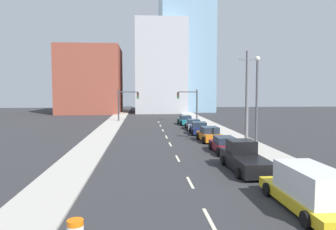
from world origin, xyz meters
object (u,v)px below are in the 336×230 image
Objects in this scene: utility_pole_right_mid at (247,97)px; sedan_navy at (199,129)px; sedan_orange at (210,135)px; traffic_signal_left at (125,101)px; sedan_gray at (193,125)px; traffic_signal_right at (191,101)px; box_truck_yellow at (309,190)px; sedan_maroon at (225,145)px; sedan_teal at (185,120)px; pickup_truck_black at (244,159)px; street_lamp at (257,96)px.

utility_pole_right_mid is 2.12× the size of sedan_navy.
utility_pole_right_mid is 5.78m from sedan_orange.
traffic_signal_left is 1.20× the size of sedan_gray.
box_truck_yellow is (-1.08, -42.62, -2.60)m from traffic_signal_right.
sedan_maroon is (-1.38, -28.87, -2.90)m from traffic_signal_right.
traffic_signal_right is 1.18× the size of sedan_teal.
sedan_orange reaches higher than sedan_gray.
traffic_signal_left is 1.28× the size of sedan_navy.
box_truck_yellow is (-2.64, -16.97, -3.73)m from utility_pole_right_mid.
traffic_signal_left is 30.70m from sedan_maroon.
box_truck_yellow is 1.06× the size of pickup_truck_black.
sedan_teal is (-0.62, 37.05, -0.27)m from box_truck_yellow.
box_truck_yellow is 19.97m from sedan_orange.
sedan_navy reaches higher than sedan_teal.
pickup_truck_black is 12.57m from sedan_orange.
sedan_teal is (-0.32, 23.30, 0.03)m from sedan_maroon.
pickup_truck_black is at bearing -74.52° from traffic_signal_left.
pickup_truck_black is 1.32× the size of sedan_orange.
sedan_navy reaches higher than sedan_gray.
sedan_maroon is at bearing -87.15° from sedan_gray.
utility_pole_right_mid reaches higher than box_truck_yellow.
sedan_orange is at bearing -93.54° from traffic_signal_right.
sedan_gray is at bearing 101.18° from street_lamp.
utility_pole_right_mid reaches higher than sedan_maroon.
sedan_maroon is at bearing -160.70° from street_lamp.
traffic_signal_right is at bearing 70.44° from sedan_teal.
sedan_navy reaches higher than sedan_maroon.
sedan_gray is 0.98× the size of sedan_teal.
sedan_gray is (-0.32, 30.87, -0.31)m from box_truck_yellow.
utility_pole_right_mid is 1.89× the size of sedan_maroon.
utility_pole_right_mid is 14.77m from sedan_gray.
box_truck_yellow is 1.35× the size of sedan_teal.
sedan_gray is (-1.40, -11.76, -2.91)m from traffic_signal_right.
sedan_orange reaches higher than sedan_maroon.
traffic_signal_left is at bearing 147.63° from sedan_teal.
box_truck_yellow is at bearing -100.85° from street_lamp.
box_truck_yellow is at bearing -91.62° from sedan_teal.
utility_pole_right_mid is at bearing -86.52° from traffic_signal_right.
traffic_signal_right reaches higher than sedan_gray.
utility_pole_right_mid is (1.56, -25.65, 1.13)m from traffic_signal_right.
sedan_navy is at bearing 89.02° from pickup_truck_black.
traffic_signal_right reaches higher than sedan_orange.
traffic_signal_right is 29.05m from sedan_maroon.
sedan_orange is at bearing 121.78° from street_lamp.
sedan_orange is (-0.32, 19.97, -0.23)m from box_truck_yellow.
traffic_signal_right is at bearing 93.64° from street_lamp.
sedan_maroon is 1.07× the size of sedan_orange.
sedan_teal is (-0.20, 11.29, -0.01)m from sedan_navy.
pickup_truck_black is 1.23× the size of sedan_maroon.
pickup_truck_black is at bearing -93.10° from sedan_maroon.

